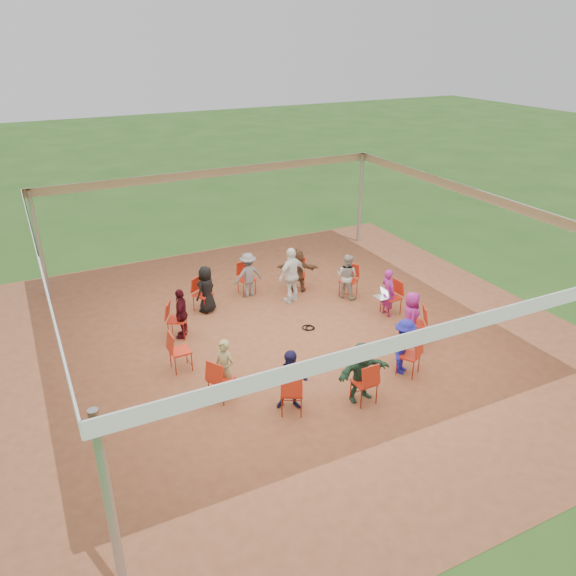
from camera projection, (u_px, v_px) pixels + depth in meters
name	position (u px, v px, depth m)	size (l,w,h in m)	color
ground	(295.00, 339.00, 13.29)	(80.00, 80.00, 0.00)	#264D18
dirt_patch	(295.00, 338.00, 13.29)	(13.00, 13.00, 0.00)	brown
tent	(296.00, 245.00, 12.30)	(10.33, 10.33, 3.00)	#B2B2B7
chair_0	(391.00, 298.00, 14.29)	(0.42, 0.44, 0.90)	red
chair_1	(349.00, 281.00, 15.25)	(0.42, 0.44, 0.90)	red
chair_2	(298.00, 274.00, 15.63)	(0.42, 0.44, 0.90)	red
chair_3	(247.00, 279.00, 15.34)	(0.42, 0.44, 0.90)	red
chair_4	(203.00, 295.00, 14.45)	(0.42, 0.44, 0.90)	red
chair_5	(177.00, 320.00, 13.19)	(0.42, 0.44, 0.90)	red
chair_6	(180.00, 351.00, 11.92)	(0.42, 0.44, 0.90)	red
chair_7	(221.00, 379.00, 10.96)	(0.42, 0.44, 0.90)	red
chair_8	(292.00, 392.00, 10.58)	(0.42, 0.44, 0.90)	red
chair_9	(364.00, 382.00, 10.87)	(0.42, 0.44, 0.90)	red
chair_10	(409.00, 355.00, 11.76)	(0.42, 0.44, 0.90)	red
chair_11	(415.00, 324.00, 13.01)	(0.42, 0.44, 0.90)	red
person_seated_0	(388.00, 292.00, 14.17)	(0.45, 0.30, 1.24)	#921F7C
person_seated_1	(347.00, 276.00, 15.08)	(0.60, 0.35, 1.24)	#A39F91
person_seated_2	(298.00, 270.00, 15.45)	(1.15, 0.43, 1.24)	brown
person_seated_3	(248.00, 275.00, 15.17)	(0.80, 0.40, 1.24)	slate
person_seated_4	(206.00, 289.00, 14.31)	(0.61, 0.34, 1.24)	black
person_seated_5	(181.00, 313.00, 13.12)	(0.73, 0.37, 1.24)	#3B0A13
person_seated_6	(225.00, 369.00, 10.98)	(0.45, 0.30, 1.24)	#968F5A
person_seated_7	(292.00, 380.00, 10.61)	(0.60, 0.35, 1.24)	#1C1A45
person_seated_8	(361.00, 371.00, 10.89)	(1.15, 0.43, 1.24)	#295239
person_seated_9	(404.00, 346.00, 11.75)	(0.80, 0.40, 1.24)	#1C1B96
person_seated_10	(411.00, 317.00, 12.94)	(0.61, 0.34, 1.24)	#921F7C
standing_person	(292.00, 275.00, 14.78)	(0.90, 0.46, 1.53)	white
cable_coil	(309.00, 328.00, 13.73)	(0.35, 0.35, 0.03)	black
laptop	(383.00, 295.00, 14.11)	(0.28, 0.35, 0.24)	#B7B7BC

